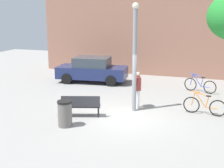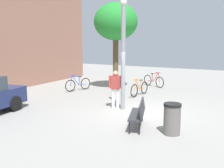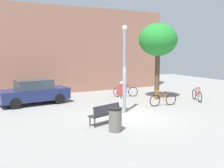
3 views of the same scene
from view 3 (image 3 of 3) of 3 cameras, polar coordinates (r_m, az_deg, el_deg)
ground_plane at (r=13.49m, az=4.09°, el=-7.10°), size 36.00×36.00×0.00m
building_facade at (r=21.88m, az=-9.45°, el=7.27°), size 16.94×2.00×6.74m
lamppost at (r=13.98m, az=2.71°, el=3.72°), size 0.28×0.28×4.65m
person_by_lamppost at (r=14.51m, az=2.08°, el=-2.16°), size 0.47×0.63×1.67m
park_bench at (r=12.06m, az=-1.43°, el=-6.16°), size 1.67×0.93×0.92m
plaza_tree at (r=18.23m, az=9.93°, el=9.29°), size 2.60×2.60×5.17m
bicycle_orange at (r=16.27m, az=10.98°, el=-3.34°), size 1.80×0.30×0.97m
bicycle_blue at (r=19.12m, az=2.94°, el=-1.62°), size 1.72×0.65×0.97m
bicycle_red at (r=18.46m, az=17.93°, el=-2.30°), size 0.85×1.64×0.97m
parked_car_navy at (r=17.14m, az=-16.55°, el=-1.64°), size 4.36×2.17×1.55m
trash_bin at (r=10.98m, az=0.70°, el=-7.71°), size 0.56×0.56×1.01m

